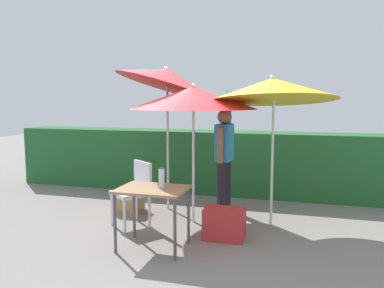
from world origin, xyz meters
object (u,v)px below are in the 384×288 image
object	(u,v)px
umbrella_rainbow	(167,78)
person_vendor	(224,153)
umbrella_orange	(273,90)
cooler_box	(224,224)
chair_plastic	(135,189)
bottle_water	(162,178)
crate_cardboard	(129,200)
folding_table	(153,195)
umbrella_yellow	(193,98)

from	to	relation	value
umbrella_rainbow	person_vendor	xyz separation A→B (m)	(0.93, -0.00, -1.15)
umbrella_rainbow	person_vendor	bearing A→B (deg)	-0.09
umbrella_orange	cooler_box	size ratio (longest dim) A/B	4.28
chair_plastic	bottle_water	size ratio (longest dim) A/B	3.71
crate_cardboard	folding_table	distance (m)	1.65
umbrella_orange	bottle_water	world-z (taller)	umbrella_orange
crate_cardboard	bottle_water	bearing A→B (deg)	-50.14
cooler_box	crate_cardboard	size ratio (longest dim) A/B	1.27
umbrella_orange	umbrella_yellow	xyz separation A→B (m)	(-1.07, -0.17, -0.11)
person_vendor	cooler_box	size ratio (longest dim) A/B	3.73
umbrella_yellow	folding_table	world-z (taller)	umbrella_yellow
person_vendor	bottle_water	size ratio (longest dim) A/B	7.83
umbrella_orange	bottle_water	distance (m)	1.96
umbrella_orange	bottle_water	bearing A→B (deg)	-134.98
umbrella_rainbow	folding_table	distance (m)	2.23
person_vendor	chair_plastic	distance (m)	1.49
umbrella_orange	chair_plastic	distance (m)	2.34
umbrella_orange	cooler_box	distance (m)	1.91
umbrella_orange	umbrella_yellow	size ratio (longest dim) A/B	1.09
umbrella_rainbow	bottle_water	world-z (taller)	umbrella_rainbow
chair_plastic	bottle_water	world-z (taller)	bottle_water
chair_plastic	cooler_box	bearing A→B (deg)	-8.36
umbrella_rainbow	chair_plastic	distance (m)	1.84
umbrella_orange	chair_plastic	size ratio (longest dim) A/B	2.42
umbrella_yellow	cooler_box	world-z (taller)	umbrella_yellow
chair_plastic	umbrella_yellow	bearing A→B (deg)	26.38
umbrella_orange	chair_plastic	world-z (taller)	umbrella_orange
cooler_box	umbrella_orange	bearing A→B (deg)	55.15
umbrella_yellow	bottle_water	distance (m)	1.38
crate_cardboard	bottle_water	distance (m)	1.71
umbrella_orange	crate_cardboard	size ratio (longest dim) A/B	5.45
umbrella_yellow	umbrella_rainbow	bearing A→B (deg)	136.20
umbrella_yellow	crate_cardboard	distance (m)	1.95
umbrella_yellow	person_vendor	bearing A→B (deg)	59.68
umbrella_orange	person_vendor	bearing A→B (deg)	151.54
umbrella_yellow	bottle_water	xyz separation A→B (m)	(-0.10, -1.01, -0.94)
umbrella_rainbow	umbrella_orange	bearing A→B (deg)	-13.56
umbrella_yellow	chair_plastic	bearing A→B (deg)	-153.62
umbrella_rainbow	bottle_water	size ratio (longest dim) A/B	10.56
umbrella_orange	crate_cardboard	distance (m)	2.77
umbrella_yellow	person_vendor	distance (m)	1.07
umbrella_rainbow	crate_cardboard	bearing A→B (deg)	-144.66
cooler_box	person_vendor	bearing A→B (deg)	101.57
chair_plastic	umbrella_orange	bearing A→B (deg)	16.49
umbrella_rainbow	umbrella_orange	world-z (taller)	umbrella_rainbow
person_vendor	chair_plastic	world-z (taller)	person_vendor
person_vendor	crate_cardboard	world-z (taller)	person_vendor
umbrella_rainbow	umbrella_yellow	xyz separation A→B (m)	(0.59, -0.57, -0.31)
umbrella_orange	bottle_water	size ratio (longest dim) A/B	8.98
umbrella_orange	person_vendor	xyz separation A→B (m)	(-0.74, 0.40, -0.95)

